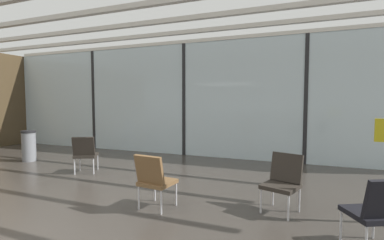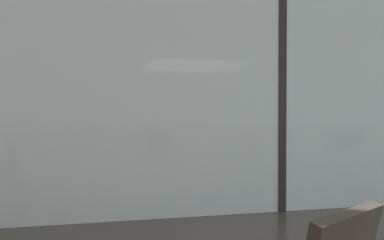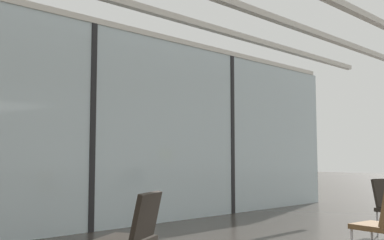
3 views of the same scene
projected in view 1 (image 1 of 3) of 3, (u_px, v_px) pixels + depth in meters
ground_plane at (41, 220)px, 3.90m from camera, size 60.00×60.00×0.00m
glass_curtain_wall at (184, 100)px, 8.62m from camera, size 14.00×0.08×3.45m
window_mullion_0 at (94, 100)px, 9.89m from camera, size 0.10×0.12×3.45m
window_mullion_1 at (184, 100)px, 8.62m from camera, size 0.10×0.12×3.45m
window_mullion_2 at (306, 100)px, 7.34m from camera, size 0.10×0.12×3.45m
ceiling_slats at (119, 8)px, 5.43m from camera, size 13.72×6.72×0.10m
parked_airplane at (232, 90)px, 13.45m from camera, size 12.42×4.47×4.47m
lounge_chair_0 at (283, 179)px, 4.21m from camera, size 0.63×0.66×0.87m
lounge_chair_1 at (85, 152)px, 6.45m from camera, size 0.67×0.69×0.87m
lounge_chair_2 at (154, 178)px, 4.27m from camera, size 0.54×0.58×0.87m
lounge_chair_3 at (377, 209)px, 3.04m from camera, size 0.67×0.69×0.87m
trash_bin at (29, 146)px, 7.75m from camera, size 0.38×0.38×0.86m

